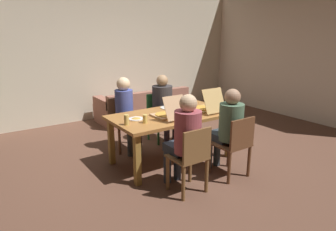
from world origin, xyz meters
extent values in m
plane|color=brown|center=(0.00, 0.00, 0.00)|extent=(20.00, 20.00, 0.00)
cube|color=beige|center=(0.00, 2.95, 1.50)|extent=(7.54, 0.12, 2.99)
cube|color=beige|center=(3.77, 0.88, 1.50)|extent=(0.12, 5.01, 2.99)
cube|color=#A26832|center=(0.00, 0.00, 0.72)|extent=(1.81, 0.98, 0.05)
cube|color=olive|center=(-0.82, -0.40, 0.35)|extent=(0.08, 0.08, 0.70)
cube|color=olive|center=(0.82, -0.40, 0.35)|extent=(0.08, 0.08, 0.70)
cube|color=olive|center=(-0.82, 0.40, 0.35)|extent=(0.08, 0.08, 0.70)
cube|color=olive|center=(0.82, 0.40, 0.35)|extent=(0.08, 0.08, 0.70)
cylinder|color=brown|center=(-0.19, 0.64, 0.22)|extent=(0.04, 0.04, 0.45)
cylinder|color=brown|center=(-0.57, 0.64, 0.22)|extent=(0.04, 0.04, 0.45)
cylinder|color=brown|center=(-0.19, 0.99, 0.22)|extent=(0.04, 0.04, 0.45)
cylinder|color=brown|center=(-0.57, 0.99, 0.22)|extent=(0.04, 0.04, 0.45)
cube|color=brown|center=(-0.38, 0.82, 0.46)|extent=(0.44, 0.41, 0.02)
cube|color=brown|center=(-0.38, 1.01, 0.66)|extent=(0.42, 0.03, 0.39)
cylinder|color=#393F40|center=(-0.31, 0.50, 0.23)|extent=(0.10, 0.10, 0.47)
cylinder|color=#393F40|center=(-0.45, 0.50, 0.23)|extent=(0.10, 0.10, 0.47)
cube|color=#393F40|center=(-0.38, 0.65, 0.52)|extent=(0.26, 0.34, 0.11)
cylinder|color=#4551A2|center=(-0.38, 0.82, 0.77)|extent=(0.29, 0.29, 0.50)
sphere|color=beige|center=(-0.38, 0.82, 1.11)|extent=(0.22, 0.22, 0.22)
cylinder|color=#2E7438|center=(0.56, 0.64, 0.22)|extent=(0.04, 0.04, 0.45)
cylinder|color=#2E7438|center=(0.17, 0.64, 0.22)|extent=(0.04, 0.04, 0.45)
cylinder|color=#2E7438|center=(0.56, 0.99, 0.22)|extent=(0.04, 0.04, 0.45)
cylinder|color=#2E7438|center=(0.17, 0.99, 0.22)|extent=(0.04, 0.04, 0.45)
cube|color=#2E7438|center=(0.37, 0.82, 0.46)|extent=(0.45, 0.40, 0.02)
cube|color=#2E7438|center=(0.37, 1.00, 0.66)|extent=(0.42, 0.03, 0.38)
cylinder|color=#392E3A|center=(0.45, 0.54, 0.23)|extent=(0.10, 0.10, 0.47)
cylinder|color=#392E3A|center=(0.28, 0.54, 0.23)|extent=(0.10, 0.10, 0.47)
cube|color=#392E3A|center=(0.37, 0.67, 0.52)|extent=(0.32, 0.29, 0.11)
cylinder|color=#333032|center=(0.37, 0.82, 0.76)|extent=(0.36, 0.36, 0.49)
sphere|color=#A6805A|center=(0.37, 0.82, 1.10)|extent=(0.20, 0.20, 0.20)
cylinder|color=brown|center=(-0.56, -0.71, 0.22)|extent=(0.05, 0.05, 0.45)
cylinder|color=brown|center=(-0.20, -0.71, 0.22)|extent=(0.05, 0.05, 0.45)
cylinder|color=brown|center=(-0.56, -1.04, 0.22)|extent=(0.05, 0.05, 0.45)
cylinder|color=brown|center=(-0.20, -1.04, 0.22)|extent=(0.05, 0.05, 0.45)
cube|color=brown|center=(-0.38, -0.87, 0.46)|extent=(0.42, 0.39, 0.02)
cube|color=brown|center=(-0.38, -1.05, 0.66)|extent=(0.40, 0.03, 0.39)
cylinder|color=#2C333F|center=(-0.46, -0.56, 0.23)|extent=(0.10, 0.10, 0.47)
cylinder|color=#2C333F|center=(-0.30, -0.56, 0.23)|extent=(0.10, 0.10, 0.47)
cube|color=#2C333F|center=(-0.38, -0.71, 0.52)|extent=(0.29, 0.33, 0.11)
cylinder|color=#9D454E|center=(-0.38, -0.87, 0.77)|extent=(0.33, 0.33, 0.52)
sphere|color=#D6AF87|center=(-0.38, -0.87, 1.13)|extent=(0.21, 0.21, 0.21)
cylinder|color=brown|center=(0.18, -0.66, 0.22)|extent=(0.05, 0.05, 0.45)
cylinder|color=brown|center=(0.55, -0.66, 0.22)|extent=(0.05, 0.05, 0.45)
cylinder|color=brown|center=(0.18, -1.04, 0.22)|extent=(0.05, 0.05, 0.45)
cylinder|color=brown|center=(0.55, -1.04, 0.22)|extent=(0.05, 0.05, 0.45)
cube|color=brown|center=(0.37, -0.85, 0.46)|extent=(0.44, 0.45, 0.02)
cube|color=brown|center=(0.37, -1.06, 0.66)|extent=(0.42, 0.03, 0.39)
cylinder|color=#303A41|center=(0.29, -0.53, 0.23)|extent=(0.10, 0.10, 0.47)
cylinder|color=#303A41|center=(0.45, -0.53, 0.23)|extent=(0.10, 0.10, 0.47)
cube|color=#303A41|center=(0.37, -0.68, 0.52)|extent=(0.29, 0.34, 0.11)
cylinder|color=#4D6D52|center=(0.37, -0.85, 0.76)|extent=(0.32, 0.32, 0.50)
sphere|color=#A0785C|center=(0.37, -0.85, 1.11)|extent=(0.21, 0.21, 0.21)
cube|color=tan|center=(-0.16, -0.07, 0.76)|extent=(0.34, 0.34, 0.03)
cylinder|color=gold|center=(-0.16, -0.07, 0.78)|extent=(0.30, 0.30, 0.01)
cube|color=tan|center=(-0.16, -0.31, 0.92)|extent=(0.34, 0.15, 0.31)
cube|color=tan|center=(0.54, -0.07, 0.75)|extent=(0.37, 0.37, 0.02)
cylinder|color=gold|center=(0.54, -0.07, 0.77)|extent=(0.33, 0.33, 0.01)
cube|color=tan|center=(0.54, -0.33, 0.94)|extent=(0.37, 0.15, 0.35)
cylinder|color=white|center=(-0.58, 0.05, 0.75)|extent=(0.21, 0.21, 0.01)
cone|color=gold|center=(-0.58, 0.05, 0.76)|extent=(0.13, 0.13, 0.02)
cylinder|color=white|center=(0.16, 0.33, 0.75)|extent=(0.25, 0.25, 0.01)
cylinder|color=#DEC064|center=(-0.80, -0.11, 0.81)|extent=(0.06, 0.06, 0.14)
cylinder|color=#E1C35E|center=(-0.56, -0.18, 0.80)|extent=(0.06, 0.06, 0.11)
cylinder|color=#DBCB5E|center=(0.52, 0.29, 0.80)|extent=(0.06, 0.06, 0.11)
cube|color=#996150|center=(0.76, 2.26, 0.19)|extent=(1.97, 0.92, 0.39)
cube|color=#996150|center=(0.76, 1.89, 0.54)|extent=(1.97, 0.16, 0.31)
cube|color=#996150|center=(-0.13, 2.26, 0.48)|extent=(0.20, 0.87, 0.18)
cube|color=#996150|center=(1.64, 2.26, 0.48)|extent=(0.20, 0.87, 0.18)
camera|label=1|loc=(-2.48, -3.53, 1.93)|focal=32.06mm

